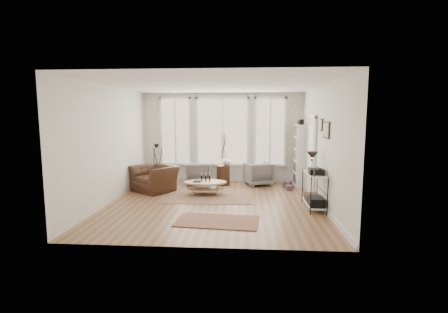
# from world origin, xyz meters

# --- Properties ---
(room) EXTENTS (5.50, 5.54, 2.90)m
(room) POSITION_xyz_m (0.02, 0.03, 1.43)
(room) COLOR #946641
(room) RESTS_ON ground
(bay_window) EXTENTS (4.14, 0.12, 2.24)m
(bay_window) POSITION_xyz_m (0.00, 2.71, 1.61)
(bay_window) COLOR tan
(bay_window) RESTS_ON ground
(door) EXTENTS (0.09, 1.06, 2.22)m
(door) POSITION_xyz_m (2.57, 1.15, 1.12)
(door) COLOR silver
(door) RESTS_ON ground
(bookcase) EXTENTS (0.31, 0.85, 2.06)m
(bookcase) POSITION_xyz_m (2.44, 2.23, 0.96)
(bookcase) COLOR white
(bookcase) RESTS_ON ground
(low_shelf) EXTENTS (0.38, 1.08, 1.30)m
(low_shelf) POSITION_xyz_m (2.38, -0.30, 0.51)
(low_shelf) COLOR white
(low_shelf) RESTS_ON ground
(wall_art) EXTENTS (0.04, 0.88, 0.44)m
(wall_art) POSITION_xyz_m (2.58, -0.27, 1.88)
(wall_art) COLOR black
(wall_art) RESTS_ON ground
(rug_main) EXTENTS (2.32, 1.76, 0.01)m
(rug_main) POSITION_xyz_m (-0.23, 0.72, 0.01)
(rug_main) COLOR brown
(rug_main) RESTS_ON ground
(rug_runner) EXTENTS (1.76, 1.09, 0.01)m
(rug_runner) POSITION_xyz_m (0.20, -1.40, 0.01)
(rug_runner) COLOR brown
(rug_runner) RESTS_ON ground
(coffee_table) EXTENTS (1.21, 0.83, 0.53)m
(coffee_table) POSITION_xyz_m (-0.34, 0.85, 0.29)
(coffee_table) COLOR tan
(coffee_table) RESTS_ON ground
(armchair_left) EXTENTS (0.88, 0.90, 0.71)m
(armchair_left) POSITION_xyz_m (-0.73, 2.18, 0.36)
(armchair_left) COLOR slate
(armchair_left) RESTS_ON ground
(armchair_right) EXTENTS (1.00, 1.01, 0.72)m
(armchair_right) POSITION_xyz_m (1.17, 2.22, 0.36)
(armchair_right) COLOR slate
(armchair_right) RESTS_ON ground
(side_table) EXTENTS (0.41, 0.41, 1.73)m
(side_table) POSITION_xyz_m (0.07, 2.17, 0.83)
(side_table) COLOR #3A1F12
(side_table) RESTS_ON ground
(vase) EXTENTS (0.33, 0.33, 0.27)m
(vase) POSITION_xyz_m (0.16, 2.26, 0.75)
(vase) COLOR silver
(vase) RESTS_ON side_table
(accent_chair) EXTENTS (1.50, 1.47, 0.74)m
(accent_chair) POSITION_xyz_m (-1.85, 1.20, 0.37)
(accent_chair) COLOR #3A1F12
(accent_chair) RESTS_ON ground
(tripod_camera) EXTENTS (0.45, 0.45, 1.29)m
(tripod_camera) POSITION_xyz_m (-2.02, 2.08, 0.60)
(tripod_camera) COLOR black
(tripod_camera) RESTS_ON ground
(book_stack_near) EXTENTS (0.30, 0.34, 0.18)m
(book_stack_near) POSITION_xyz_m (2.05, 2.00, 0.09)
(book_stack_near) COLOR brown
(book_stack_near) RESTS_ON ground
(book_stack_far) EXTENTS (0.22, 0.26, 0.14)m
(book_stack_far) POSITION_xyz_m (2.05, 1.53, 0.07)
(book_stack_far) COLOR brown
(book_stack_far) RESTS_ON ground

